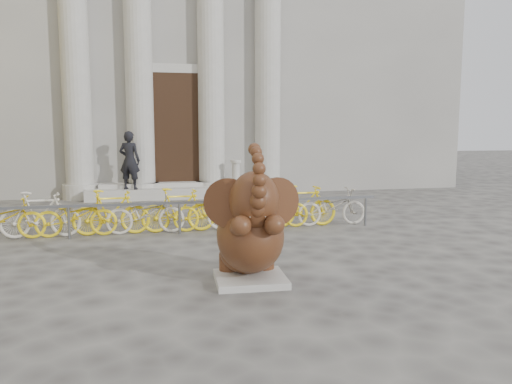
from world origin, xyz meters
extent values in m
plane|color=#474442|center=(0.00, 0.00, 0.00)|extent=(80.00, 80.00, 0.00)
cube|color=gray|center=(0.00, 15.00, 6.00)|extent=(22.00, 10.00, 12.00)
cube|color=black|center=(0.00, 9.92, 2.30)|extent=(2.40, 0.16, 4.00)
cylinder|color=#A8A59E|center=(-3.20, 9.80, 4.00)|extent=(0.90, 0.90, 8.00)
cylinder|color=#A8A59E|center=(-1.20, 9.80, 4.00)|extent=(0.90, 0.90, 8.00)
cylinder|color=#A8A59E|center=(1.20, 9.80, 4.00)|extent=(0.90, 0.90, 8.00)
cylinder|color=#A8A59E|center=(3.20, 9.80, 4.00)|extent=(0.90, 0.90, 8.00)
cube|color=#A8A59E|center=(0.00, 9.40, 0.18)|extent=(6.00, 1.20, 0.36)
cube|color=#A8A59E|center=(0.42, -0.37, 0.05)|extent=(1.10, 1.00, 0.11)
ellipsoid|color=black|center=(0.43, -0.14, 0.42)|extent=(0.93, 0.89, 0.67)
ellipsoid|color=black|center=(0.42, -0.35, 0.71)|extent=(1.07, 1.31, 1.09)
cylinder|color=black|center=(0.16, 0.01, 0.24)|extent=(0.33, 0.33, 0.27)
cylinder|color=black|center=(0.72, -0.02, 0.24)|extent=(0.33, 0.33, 0.27)
cylinder|color=black|center=(0.17, -0.76, 0.92)|extent=(0.29, 0.64, 0.42)
cylinder|color=black|center=(0.63, -0.78, 0.92)|extent=(0.29, 0.64, 0.42)
ellipsoid|color=black|center=(0.40, -0.73, 1.30)|extent=(0.75, 0.71, 0.84)
cylinder|color=black|center=(0.05, -0.59, 1.26)|extent=(0.69, 0.31, 0.71)
cylinder|color=black|center=(0.77, -0.62, 1.26)|extent=(0.70, 0.23, 0.71)
cone|color=beige|center=(0.27, -0.93, 1.13)|extent=(0.12, 0.25, 0.11)
cone|color=beige|center=(0.52, -0.95, 1.13)|extent=(0.14, 0.25, 0.11)
cube|color=slate|center=(-0.38, 3.40, 0.70)|extent=(9.24, 0.06, 0.06)
cylinder|color=slate|center=(-2.69, 3.40, 0.35)|extent=(0.06, 0.06, 0.70)
cylinder|color=slate|center=(-0.38, 3.40, 0.35)|extent=(0.06, 0.06, 0.70)
cylinder|color=slate|center=(1.93, 3.40, 0.35)|extent=(0.06, 0.06, 0.70)
cylinder|color=slate|center=(4.04, 3.40, 0.35)|extent=(0.06, 0.06, 0.70)
imported|color=yellow|center=(-4.03, 3.65, 0.50)|extent=(1.70, 0.50, 1.00)
imported|color=beige|center=(-3.30, 3.65, 0.50)|extent=(1.66, 0.47, 1.00)
imported|color=yellow|center=(-2.57, 3.65, 0.50)|extent=(1.70, 0.50, 1.00)
imported|color=yellow|center=(-1.84, 3.65, 0.50)|extent=(1.66, 0.47, 1.00)
imported|color=beige|center=(-1.11, 3.65, 0.50)|extent=(1.70, 0.50, 1.00)
imported|color=yellow|center=(-0.38, 3.65, 0.50)|extent=(1.66, 0.47, 1.00)
imported|color=yellow|center=(0.35, 3.65, 0.50)|extent=(1.70, 0.50, 1.00)
imported|color=beige|center=(1.08, 3.65, 0.50)|extent=(1.66, 0.47, 1.00)
imported|color=yellow|center=(1.82, 3.65, 0.50)|extent=(1.70, 0.50, 1.00)
imported|color=yellow|center=(2.55, 3.65, 0.50)|extent=(1.66, 0.47, 1.00)
imported|color=beige|center=(3.28, 3.65, 0.50)|extent=(1.70, 0.50, 1.00)
imported|color=black|center=(-1.57, 9.08, 1.30)|extent=(0.81, 0.68, 1.89)
cylinder|color=#A8A59E|center=(1.92, 9.10, 0.42)|extent=(0.37, 0.37, 0.11)
cylinder|color=#A8A59E|center=(1.92, 9.10, 0.78)|extent=(0.26, 0.26, 0.84)
cylinder|color=#A8A59E|center=(1.92, 9.10, 1.23)|extent=(0.37, 0.37, 0.09)
camera|label=1|loc=(-1.09, -7.54, 2.31)|focal=35.00mm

